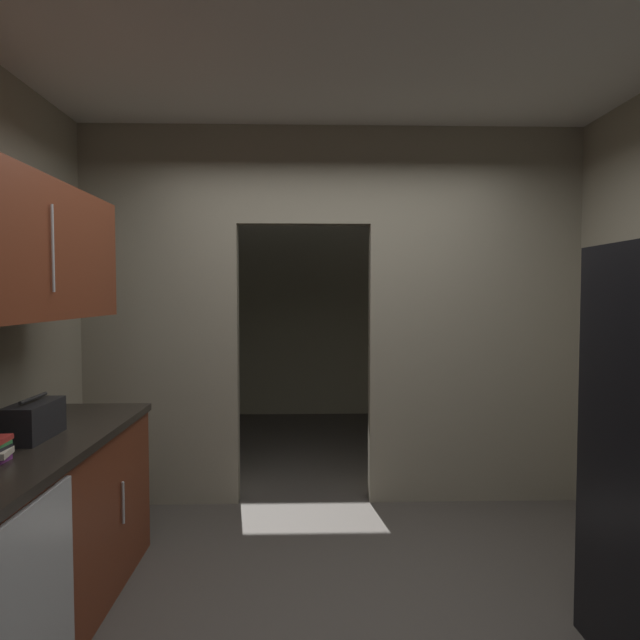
# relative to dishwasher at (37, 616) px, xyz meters

# --- Properties ---
(ground) EXTENTS (20.00, 20.00, 0.00)m
(ground) POSITION_rel_dishwasher_xyz_m (1.15, 0.58, -0.41)
(ground) COLOR #47423D
(kitchen_overhead_slab) EXTENTS (4.05, 7.15, 0.06)m
(kitchen_overhead_slab) POSITION_rel_dishwasher_xyz_m (1.15, 1.05, 2.38)
(kitchen_overhead_slab) COLOR silver
(kitchen_partition) EXTENTS (3.65, 0.12, 2.76)m
(kitchen_partition) POSITION_rel_dishwasher_xyz_m (1.21, 2.15, 1.06)
(kitchen_partition) COLOR gray
(kitchen_partition) RESTS_ON ground
(adjoining_room_shell) EXTENTS (3.65, 3.09, 2.76)m
(adjoining_room_shell) POSITION_rel_dishwasher_xyz_m (1.15, 4.24, 0.97)
(adjoining_room_shell) COLOR gray
(adjoining_room_shell) RESTS_ON ground
(lower_cabinet_run) EXTENTS (0.68, 1.85, 0.88)m
(lower_cabinet_run) POSITION_rel_dishwasher_xyz_m (-0.33, 0.52, 0.03)
(lower_cabinet_run) COLOR maroon
(lower_cabinet_run) RESTS_ON ground
(dishwasher) EXTENTS (0.02, 0.56, 0.82)m
(dishwasher) POSITION_rel_dishwasher_xyz_m (0.00, 0.00, 0.00)
(dishwasher) COLOR #B7BABC
(dishwasher) RESTS_ON ground
(upper_cabinet_counterside) EXTENTS (0.36, 1.66, 0.63)m
(upper_cabinet_counterside) POSITION_rel_dishwasher_xyz_m (-0.33, 0.52, 1.33)
(upper_cabinet_counterside) COLOR maroon
(boombox) EXTENTS (0.16, 0.34, 0.20)m
(boombox) POSITION_rel_dishwasher_xyz_m (-0.30, 0.63, 0.56)
(boombox) COLOR black
(boombox) RESTS_ON lower_cabinet_run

